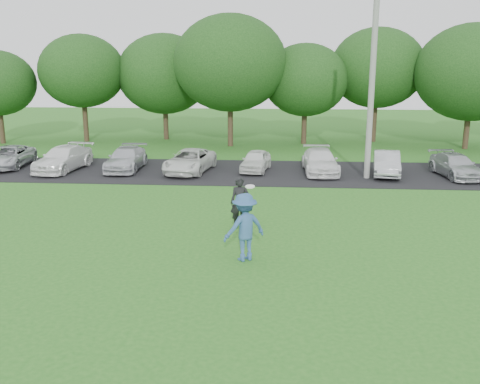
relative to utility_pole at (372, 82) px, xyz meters
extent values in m
plane|color=#25681D|center=(-5.64, -11.97, -4.66)|extent=(100.00, 100.00, 0.00)
cube|color=black|center=(-5.64, 1.03, -4.64)|extent=(32.00, 6.50, 0.03)
cylinder|color=gray|center=(0.00, 0.00, 0.00)|extent=(0.28, 0.28, 9.32)
imported|color=#335B91|center=(-5.29, -11.46, -3.66)|extent=(1.49, 1.32, 2.00)
cylinder|color=white|center=(-5.12, -11.74, -2.38)|extent=(0.27, 0.27, 0.07)
imported|color=black|center=(-5.64, -8.46, -3.75)|extent=(0.67, 0.44, 1.82)
cube|color=black|center=(-5.46, -8.64, -3.48)|extent=(0.14, 0.10, 0.10)
imported|color=silver|center=(-18.95, 1.34, -4.07)|extent=(2.23, 4.20, 1.12)
imported|color=white|center=(-15.66, 0.72, -4.01)|extent=(2.31, 4.47, 1.24)
imported|color=silver|center=(-12.39, 1.09, -4.04)|extent=(1.72, 4.07, 1.17)
imported|color=silver|center=(-8.94, 0.77, -4.05)|extent=(2.53, 4.41, 1.16)
imported|color=white|center=(-5.54, 1.29, -4.09)|extent=(1.73, 3.33, 1.08)
imported|color=white|center=(-2.22, 1.09, -4.03)|extent=(1.86, 4.19, 1.19)
imported|color=#BBBEC3|center=(1.09, 0.77, -4.04)|extent=(1.76, 3.73, 1.18)
imported|color=#B3B7BB|center=(4.44, 0.64, -4.07)|extent=(2.09, 4.01, 1.11)
cylinder|color=#38281C|center=(-23.64, 9.63, -3.56)|extent=(0.36, 0.36, 2.20)
cylinder|color=#38281C|center=(-18.14, 11.03, -3.31)|extent=(0.36, 0.36, 2.70)
ellipsoid|color=#214C19|center=(-18.14, 11.03, 0.27)|extent=(5.94, 5.94, 5.05)
cylinder|color=#38281C|center=(-12.64, 12.43, -3.56)|extent=(0.36, 0.36, 2.20)
ellipsoid|color=#214C19|center=(-12.64, 12.43, 0.05)|extent=(6.68, 6.68, 5.68)
cylinder|color=#38281C|center=(-7.64, 9.63, -3.31)|extent=(0.36, 0.36, 2.70)
ellipsoid|color=#214C19|center=(-7.64, 9.63, 0.82)|extent=(7.42, 7.42, 6.31)
cylinder|color=#38281C|center=(-2.64, 11.03, -3.56)|extent=(0.36, 0.36, 2.20)
ellipsoid|color=#214C19|center=(-2.64, 11.03, -0.30)|extent=(5.76, 5.76, 4.90)
cylinder|color=#38281C|center=(2.36, 12.43, -3.31)|extent=(0.36, 0.36, 2.70)
ellipsoid|color=#214C19|center=(2.36, 12.43, 0.48)|extent=(6.50, 6.50, 5.53)
cylinder|color=#38281C|center=(7.86, 9.63, -3.56)|extent=(0.36, 0.36, 2.20)
ellipsoid|color=#214C19|center=(7.86, 9.63, 0.26)|extent=(7.24, 7.24, 6.15)
camera|label=1|loc=(-4.32, -26.18, 1.06)|focal=40.00mm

